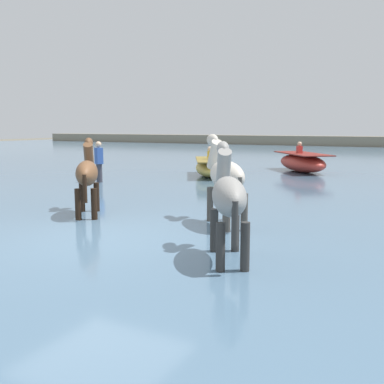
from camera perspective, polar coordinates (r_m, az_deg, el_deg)
ground_plane at (r=7.86m, az=-11.54°, el=-7.39°), size 120.00×120.00×0.00m
water_surface at (r=16.66m, az=10.88°, el=1.37°), size 90.00×90.00×0.25m
horse_lead_grey at (r=6.20m, az=4.68°, el=-0.85°), size 1.15×1.65×1.89m
horse_trailing_bay at (r=9.62m, az=-13.29°, el=2.14°), size 1.28×1.55×1.87m
horse_flank_pinto at (r=8.40m, az=4.28°, el=1.86°), size 1.48×1.52×1.97m
boat_near_port at (r=16.93m, az=2.36°, el=3.16°), size 2.55×3.41×1.12m
boat_distant_west at (r=19.12m, az=13.93°, el=3.71°), size 3.20×3.64×1.25m
person_onlooker_left at (r=15.30m, az=-11.83°, el=3.52°), size 0.38×0.34×1.63m
far_shoreline at (r=45.72m, az=22.06°, el=5.86°), size 80.00×2.40×1.21m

